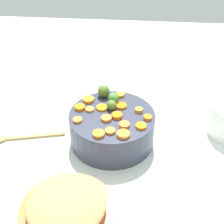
{
  "coord_description": "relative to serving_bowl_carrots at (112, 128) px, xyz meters",
  "views": [
    {
      "loc": [
        -0.05,
        0.71,
        0.71
      ],
      "look_at": [
        0.03,
        -0.05,
        0.14
      ],
      "focal_mm": 48.78,
      "sensor_mm": 36.0,
      "label": 1
    }
  ],
  "objects": [
    {
      "name": "serving_bowl_carrots",
      "position": [
        0.0,
        0.0,
        0.0
      ],
      "size": [
        0.28,
        0.28,
        0.11
      ],
      "primitive_type": "cylinder",
      "color": "#323748",
      "rests_on": "tabletop"
    },
    {
      "name": "carrot_slice_3",
      "position": [
        -0.02,
        0.01,
        0.06
      ],
      "size": [
        0.04,
        0.04,
        0.01
      ],
      "primitive_type": "cylinder",
      "rotation": [
        0.0,
        0.0,
        0.07
      ],
      "color": "orange",
      "rests_on": "serving_bowl_carrots"
    },
    {
      "name": "carrot_slice_4",
      "position": [
        0.11,
        -0.02,
        0.06
      ],
      "size": [
        0.04,
        0.04,
        0.01
      ],
      "primitive_type": "cylinder",
      "rotation": [
        0.0,
        0.0,
        3.41
      ],
      "color": "orange",
      "rests_on": "serving_bowl_carrots"
    },
    {
      "name": "carrot_slice_13",
      "position": [
        -0.08,
        -0.02,
        0.06
      ],
      "size": [
        0.03,
        0.03,
        0.01
      ],
      "primitive_type": "cylinder",
      "rotation": [
        0.0,
        0.0,
        1.69
      ],
      "color": "orange",
      "rests_on": "serving_bowl_carrots"
    },
    {
      "name": "carrot_slice_12",
      "position": [
        -0.09,
        0.05,
        0.06
      ],
      "size": [
        0.04,
        0.04,
        0.01
      ],
      "primitive_type": "cylinder",
      "rotation": [
        0.0,
        0.0,
        2.02
      ],
      "color": "orange",
      "rests_on": "serving_bowl_carrots"
    },
    {
      "name": "carrot_slice_5",
      "position": [
        0.07,
        -0.02,
        0.06
      ],
      "size": [
        0.04,
        0.04,
        0.01
      ],
      "primitive_type": "cylinder",
      "rotation": [
        0.0,
        0.0,
        4.99
      ],
      "color": "orange",
      "rests_on": "serving_bowl_carrots"
    },
    {
      "name": "carrot_slice_10",
      "position": [
        -0.04,
        0.05,
        0.06
      ],
      "size": [
        0.03,
        0.03,
        0.01
      ],
      "primitive_type": "cylinder",
      "rotation": [
        0.0,
        0.0,
        3.16
      ],
      "color": "orange",
      "rests_on": "serving_bowl_carrots"
    },
    {
      "name": "brussels_sprout_1",
      "position": [
        0.04,
        -0.1,
        0.08
      ],
      "size": [
        0.04,
        0.04,
        0.04
      ],
      "primitive_type": "sphere",
      "color": "#4E6B24",
      "rests_on": "serving_bowl_carrots"
    },
    {
      "name": "brussels_sprout_0",
      "position": [
        0.0,
        -0.07,
        0.07
      ],
      "size": [
        0.04,
        0.04,
        0.04
      ],
      "primitive_type": "sphere",
      "color": "#4E8637",
      "rests_on": "serving_bowl_carrots"
    },
    {
      "name": "carrot_slice_15",
      "position": [
        0.01,
        0.03,
        0.06
      ],
      "size": [
        0.04,
        0.04,
        0.01
      ],
      "primitive_type": "cylinder",
      "rotation": [
        0.0,
        0.0,
        1.46
      ],
      "color": "orange",
      "rests_on": "serving_bowl_carrots"
    },
    {
      "name": "carrot_slice_0",
      "position": [
        0.1,
        0.04,
        0.06
      ],
      "size": [
        0.04,
        0.04,
        0.01
      ],
      "primitive_type": "cylinder",
      "rotation": [
        0.0,
        0.0,
        5.69
      ],
      "color": "orange",
      "rests_on": "serving_bowl_carrots"
    },
    {
      "name": "carrot_slice_7",
      "position": [
        0.03,
        0.1,
        0.06
      ],
      "size": [
        0.05,
        0.05,
        0.01
      ],
      "primitive_type": "cylinder",
      "rotation": [
        0.0,
        0.0,
        2.43
      ],
      "color": "orange",
      "rests_on": "serving_bowl_carrots"
    },
    {
      "name": "carrot_slice_9",
      "position": [
        0.09,
        -0.07,
        0.06
      ],
      "size": [
        0.05,
        0.05,
        0.01
      ],
      "primitive_type": "cylinder",
      "rotation": [
        0.0,
        0.0,
        0.61
      ],
      "color": "orange",
      "rests_on": "serving_bowl_carrots"
    },
    {
      "name": "wooden_spoon",
      "position": [
        0.33,
        0.03,
        -0.05
      ],
      "size": [
        0.25,
        0.08,
        0.01
      ],
      "color": "#AB8550",
      "rests_on": "tabletop"
    },
    {
      "name": "carrot_slice_2",
      "position": [
        -0.02,
        -0.11,
        0.06
      ],
      "size": [
        0.03,
        0.03,
        0.01
      ],
      "primitive_type": "cylinder",
      "rotation": [
        0.0,
        0.0,
        3.39
      ],
      "color": "orange",
      "rests_on": "serving_bowl_carrots"
    },
    {
      "name": "carrot_slice_14",
      "position": [
        0.04,
        -0.03,
        0.06
      ],
      "size": [
        0.05,
        0.05,
        0.01
      ],
      "primitive_type": "cylinder",
      "rotation": [
        0.0,
        0.0,
        2.69
      ],
      "color": "orange",
      "rests_on": "serving_bowl_carrots"
    },
    {
      "name": "carrot_slice_11",
      "position": [
        -0.04,
        0.1,
        0.06
      ],
      "size": [
        0.06,
        0.06,
        0.01
      ],
      "primitive_type": "cylinder",
      "rotation": [
        0.0,
        0.0,
        2.23
      ],
      "color": "orange",
      "rests_on": "serving_bowl_carrots"
    },
    {
      "name": "carrot_slice_6",
      "position": [
        -0.03,
        -0.04,
        0.06
      ],
      "size": [
        0.05,
        0.05,
        0.01
      ],
      "primitive_type": "cylinder",
      "rotation": [
        0.0,
        0.0,
        2.8
      ],
      "color": "orange",
      "rests_on": "serving_bowl_carrots"
    },
    {
      "name": "stuffing_mound",
      "position": [
        0.06,
        0.37,
        0.09
      ],
      "size": [
        0.17,
        0.17,
        0.04
      ],
      "primitive_type": "ellipsoid",
      "color": "tan",
      "rests_on": "metal_pot"
    },
    {
      "name": "carrot_slice_1",
      "position": [
        -0.0,
        0.09,
        0.06
      ],
      "size": [
        0.04,
        0.04,
        0.01
      ],
      "primitive_type": "cylinder",
      "rotation": [
        0.0,
        0.0,
        5.49
      ],
      "color": "orange",
      "rests_on": "serving_bowl_carrots"
    },
    {
      "name": "brussels_sprout_2",
      "position": [
        0.0,
        -0.03,
        0.07
      ],
      "size": [
        0.03,
        0.03,
        0.03
      ],
      "primitive_type": "sphere",
      "color": "#59772A",
      "rests_on": "serving_bowl_carrots"
    },
    {
      "name": "tabletop",
      "position": [
        -0.03,
        0.05,
        -0.06
      ],
      "size": [
        2.4,
        2.4,
        0.02
      ],
      "primitive_type": "cube",
      "color": "silver",
      "rests_on": "ground"
    },
    {
      "name": "carrot_slice_8",
      "position": [
        -0.11,
        0.01,
        0.06
      ],
      "size": [
        0.04,
        0.04,
        0.01
      ],
      "primitive_type": "cylinder",
      "rotation": [
        0.0,
        0.0,
        5.17
      ],
      "color": "orange",
      "rests_on": "serving_bowl_carrots"
    }
  ]
}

